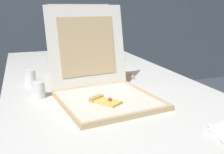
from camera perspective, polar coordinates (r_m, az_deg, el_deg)
name	(u,v)px	position (r m, az deg, el deg)	size (l,w,h in m)	color
table	(99,88)	(1.44, -2.91, -2.52)	(0.99, 2.17, 0.76)	silver
pizza_box_front	(103,87)	(1.13, -1.94, -2.13)	(0.44, 0.50, 0.40)	tan
pizza_box_middle	(88,64)	(1.57, -5.28, 2.82)	(0.41, 0.42, 0.41)	tan
pizza_box_back	(90,49)	(2.12, -4.75, 6.05)	(0.43, 0.43, 0.39)	tan
cup_white_near_center	(39,90)	(1.20, -15.79, -2.71)	(0.06, 0.06, 0.07)	white
cup_white_mid	(30,77)	(1.42, -17.46, 0.02)	(0.06, 0.06, 0.07)	white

